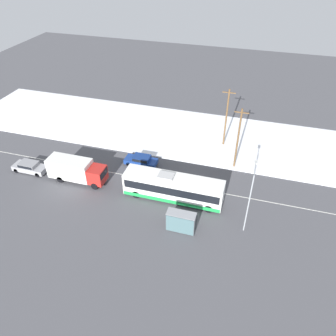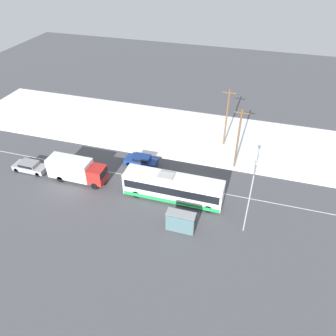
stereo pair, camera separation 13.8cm
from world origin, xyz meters
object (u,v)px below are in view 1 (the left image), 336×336
pedestrian_at_stop (181,216)px  bus_shelter (181,220)px  parked_car_near_truck (30,167)px  utility_pole_snowlot (226,117)px  sedan_car (141,160)px  city_bus (173,188)px  box_truck (76,169)px  utility_pole_roadside (238,138)px  streetlamp (250,193)px

pedestrian_at_stop → bus_shelter: bus_shelter is taller
parked_car_near_truck → utility_pole_snowlot: 27.59m
parked_car_near_truck → sedan_car: bearing=22.4°
pedestrian_at_stop → parked_car_near_truck: bearing=170.9°
city_bus → box_truck: 12.69m
city_bus → utility_pole_roadside: utility_pole_roadside is taller
pedestrian_at_stop → utility_pole_roadside: utility_pole_roadside is taller
city_bus → pedestrian_at_stop: city_bus is taller
box_truck → parked_car_near_truck: size_ratio=1.64×
bus_shelter → city_bus: bearing=113.9°
city_bus → parked_car_near_truck: bearing=-179.3°
pedestrian_at_stop → bus_shelter: bearing=-79.3°
utility_pole_roadside → utility_pole_snowlot: (-2.26, 5.18, 0.06)m
streetlamp → city_bus: bearing=165.5°
box_truck → sedan_car: box_truck is taller
parked_car_near_truck → utility_pole_snowlot: bearing=30.5°
sedan_car → box_truck: bearing=39.6°
city_bus → utility_pole_snowlot: 14.49m
box_truck → streetlamp: 21.66m
streetlamp → utility_pole_roadside: (-2.48, 10.69, -0.23)m
sedan_car → utility_pole_roadside: utility_pole_roadside is taller
city_bus → sedan_car: city_bus is taller
parked_car_near_truck → utility_pole_roadside: 27.48m
box_truck → utility_pole_roadside: size_ratio=0.86×
city_bus → parked_car_near_truck: (-19.63, -0.24, -0.86)m
parked_car_near_truck → pedestrian_at_stop: 21.86m
box_truck → streetlamp: streetlamp is taller
city_bus → utility_pole_roadside: bearing=53.9°
box_truck → sedan_car: bearing=39.6°
parked_car_near_truck → pedestrian_at_stop: pedestrian_at_stop is taller
parked_car_near_truck → pedestrian_at_stop: bearing=-9.1°
sedan_car → bus_shelter: (8.22, -10.30, 0.93)m
utility_pole_roadside → box_truck: bearing=-155.5°
sedan_car → pedestrian_at_stop: 12.08m
box_truck → pedestrian_at_stop: (14.64, -3.56, -0.60)m
box_truck → bus_shelter: box_truck is taller
pedestrian_at_stop → utility_pole_snowlot: (1.95, 17.33, 3.49)m
box_truck → streetlamp: bearing=-5.6°
utility_pole_roadside → utility_pole_snowlot: 5.65m
streetlamp → utility_pole_snowlot: size_ratio=0.85×
sedan_car → parked_car_near_truck: size_ratio=0.97×
bus_shelter → utility_pole_snowlot: utility_pole_snowlot is taller
sedan_car → utility_pole_snowlot: size_ratio=0.50×
box_truck → sedan_car: 8.68m
city_bus → bus_shelter: city_bus is taller
city_bus → streetlamp: size_ratio=1.58×
bus_shelter → utility_pole_roadside: 14.26m
sedan_car → streetlamp: bearing=152.6°
box_truck → utility_pole_snowlot: utility_pole_snowlot is taller
box_truck → utility_pole_snowlot: size_ratio=0.85×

